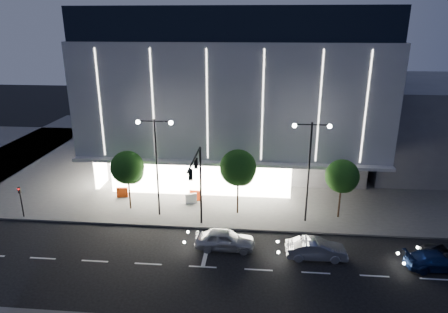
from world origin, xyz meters
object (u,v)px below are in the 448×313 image
street_lamp_west (156,154)px  car_third (437,261)px  tree_mid (238,170)px  car_lead (225,239)px  barrier_a (122,192)px  traffic_mast (198,177)px  tree_right (342,178)px  tree_left (128,169)px  car_second (316,249)px  street_lamp_east (310,158)px  ped_signal_far (21,199)px  barrier_d (191,199)px  barrier_c (195,195)px

street_lamp_west → car_third: (21.56, -6.18, -5.31)m
tree_mid → car_lead: 6.94m
barrier_a → traffic_mast: bearing=-42.7°
traffic_mast → tree_right: 12.63m
tree_left → car_lead: 11.53m
tree_right → car_second: 7.85m
street_lamp_east → ped_signal_far: size_ratio=3.00×
barrier_d → car_lead: bearing=-82.5°
ped_signal_far → barrier_d: 15.06m
tree_right → car_third: (5.53, -7.20, -3.24)m
tree_mid → barrier_d: size_ratio=5.59×
ped_signal_far → tree_mid: (19.03, 2.52, 2.45)m
car_lead → barrier_c: (-3.63, 8.23, -0.14)m
barrier_c → car_third: bearing=-21.4°
street_lamp_east → car_third: size_ratio=2.03×
tree_mid → car_third: 16.63m
tree_mid → barrier_c: bearing=151.9°
traffic_mast → street_lamp_east: size_ratio=0.79×
tree_right → car_third: bearing=-52.5°
tree_left → car_second: 17.79m
traffic_mast → barrier_c: traffic_mast is taller
tree_mid → car_third: size_ratio=1.39×
traffic_mast → tree_right: bearing=17.0°
street_lamp_east → car_lead: 9.74m
street_lamp_west → barrier_c: street_lamp_west is taller
ped_signal_far → barrier_a: ped_signal_far is taller
traffic_mast → barrier_a: 11.37m
tree_mid → car_lead: size_ratio=1.33×
car_lead → car_second: car_lead is taller
car_second → barrier_a: (-17.79, 8.98, -0.08)m
street_lamp_east → barrier_d: 12.07m
traffic_mast → car_third: bearing=-11.3°
ped_signal_far → car_lead: ped_signal_far is taller
tree_left → car_third: 25.79m
car_second → car_lead: bearing=82.6°
car_lead → car_third: car_lead is taller
tree_right → car_lead: (-9.66, -5.93, -3.10)m
ped_signal_far → barrier_d: bearing=15.6°
street_lamp_west → barrier_c: 6.83m
traffic_mast → street_lamp_west: (-4.00, 2.66, 0.93)m
car_second → ped_signal_far: bearing=79.1°
barrier_a → ped_signal_far: bearing=-154.1°
barrier_c → street_lamp_east: bearing=-12.5°
barrier_c → car_lead: bearing=-60.8°
traffic_mast → car_third: 18.44m
tree_right → tree_left: bearing=180.0°
tree_right → car_lead: tree_right is taller
tree_left → car_lead: bearing=-32.4°
street_lamp_west → tree_right: 16.19m
street_lamp_east → car_third: street_lamp_east is taller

